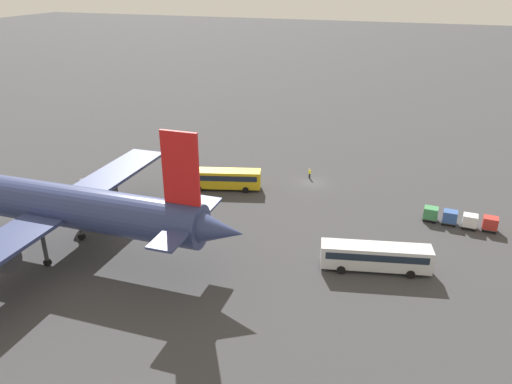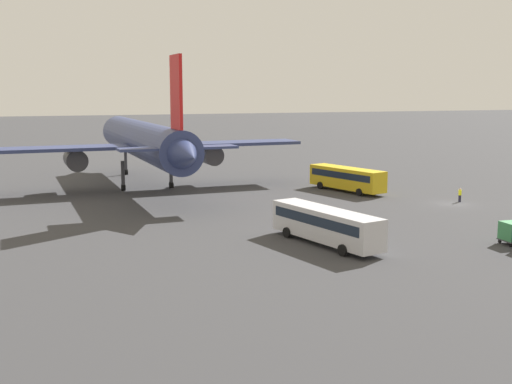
{
  "view_description": "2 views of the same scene",
  "coord_description": "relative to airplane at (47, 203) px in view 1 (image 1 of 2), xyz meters",
  "views": [
    {
      "loc": [
        -16.64,
        76.66,
        32.85
      ],
      "look_at": [
        4.13,
        17.06,
        4.78
      ],
      "focal_mm": 35.0,
      "sensor_mm": 36.0,
      "label": 1
    },
    {
      "loc": [
        -63.85,
        49.3,
        13.74
      ],
      "look_at": [
        3.77,
        24.21,
        2.25
      ],
      "focal_mm": 45.0,
      "sensor_mm": 36.0,
      "label": 2
    }
  ],
  "objects": [
    {
      "name": "cargo_cart_red",
      "position": [
        -52.96,
        -23.95,
        -5.45
      ],
      "size": [
        2.1,
        1.8,
        2.06
      ],
      "rotation": [
        0.0,
        0.0,
        -0.06
      ],
      "color": "#38383D",
      "rests_on": "ground"
    },
    {
      "name": "cargo_cart_green",
      "position": [
        -45.15,
        -24.49,
        -5.45
      ],
      "size": [
        2.1,
        1.8,
        2.06
      ],
      "rotation": [
        0.0,
        0.0,
        -0.06
      ],
      "color": "#38383D",
      "rests_on": "ground"
    },
    {
      "name": "cargo_cart_white",
      "position": [
        -50.36,
        -23.83,
        -5.45
      ],
      "size": [
        2.1,
        1.8,
        2.06
      ],
      "rotation": [
        0.0,
        0.0,
        -0.06
      ],
      "color": "#38383D",
      "rests_on": "ground"
    },
    {
      "name": "ground_plane",
      "position": [
        -25.93,
        -32.75,
        -6.64
      ],
      "size": [
        600.0,
        600.0,
        0.0
      ],
      "primitive_type": "plane",
      "color": "#38383A"
    },
    {
      "name": "shuttle_bus_far",
      "position": [
        -39.23,
        -8.86,
        -4.7
      ],
      "size": [
        13.19,
        5.36,
        3.23
      ],
      "rotation": [
        0.0,
        0.0,
        0.22
      ],
      "color": "silver",
      "rests_on": "ground"
    },
    {
      "name": "worker_person",
      "position": [
        -25.05,
        -34.47,
        -5.77
      ],
      "size": [
        0.38,
        0.38,
        1.74
      ],
      "color": "#1E1E2D",
      "rests_on": "ground"
    },
    {
      "name": "cargo_cart_blue",
      "position": [
        -47.75,
        -24.21,
        -5.45
      ],
      "size": [
        2.1,
        1.8,
        2.06
      ],
      "rotation": [
        0.0,
        0.0,
        -0.06
      ],
      "color": "#38383D",
      "rests_on": "ground"
    },
    {
      "name": "shuttle_bus_near",
      "position": [
        -12.71,
        -25.3,
        -4.69
      ],
      "size": [
        12.61,
        5.94,
        3.26
      ],
      "rotation": [
        0.0,
        0.0,
        0.27
      ],
      "color": "gold",
      "rests_on": "ground"
    },
    {
      "name": "airplane",
      "position": [
        0.0,
        0.0,
        0.0
      ],
      "size": [
        51.83,
        44.54,
        17.66
      ],
      "rotation": [
        0.0,
        0.0,
        0.02
      ],
      "color": "navy",
      "rests_on": "ground"
    }
  ]
}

